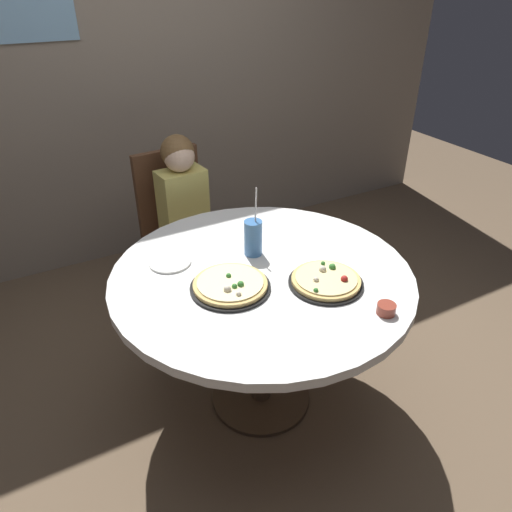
% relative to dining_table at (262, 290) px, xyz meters
% --- Properties ---
extents(ground_plane, '(8.00, 8.00, 0.00)m').
position_rel_dining_table_xyz_m(ground_plane, '(0.00, 0.00, -0.66)').
color(ground_plane, brown).
extents(wall_with_window, '(5.20, 0.14, 2.90)m').
position_rel_dining_table_xyz_m(wall_with_window, '(-0.00, 1.80, 0.80)').
color(wall_with_window, gray).
rests_on(wall_with_window, ground_plane).
extents(dining_table, '(1.26, 1.26, 0.75)m').
position_rel_dining_table_xyz_m(dining_table, '(0.00, 0.00, 0.00)').
color(dining_table, white).
rests_on(dining_table, ground_plane).
extents(chair_wooden, '(0.44, 0.44, 0.95)m').
position_rel_dining_table_xyz_m(chair_wooden, '(-0.01, 1.02, -0.13)').
color(chair_wooden, brown).
rests_on(chair_wooden, ground_plane).
extents(diner_child, '(0.28, 0.42, 1.08)m').
position_rel_dining_table_xyz_m(diner_child, '(0.01, 0.84, -0.17)').
color(diner_child, '#3F4766').
rests_on(diner_child, ground_plane).
extents(pizza_veggie, '(0.32, 0.32, 0.05)m').
position_rel_dining_table_xyz_m(pizza_veggie, '(-0.17, -0.05, 0.11)').
color(pizza_veggie, black).
rests_on(pizza_veggie, dining_table).
extents(pizza_cheese, '(0.30, 0.30, 0.05)m').
position_rel_dining_table_xyz_m(pizza_cheese, '(0.18, -0.20, 0.11)').
color(pizza_cheese, black).
rests_on(pizza_cheese, dining_table).
extents(soda_cup, '(0.08, 0.08, 0.31)m').
position_rel_dining_table_xyz_m(soda_cup, '(0.04, 0.15, 0.17)').
color(soda_cup, '#3F72B2').
rests_on(soda_cup, dining_table).
extents(sauce_bowl, '(0.07, 0.07, 0.04)m').
position_rel_dining_table_xyz_m(sauce_bowl, '(0.26, -0.46, 0.11)').
color(sauce_bowl, brown).
rests_on(sauce_bowl, dining_table).
extents(plate_small, '(0.18, 0.18, 0.01)m').
position_rel_dining_table_xyz_m(plate_small, '(-0.31, 0.25, 0.10)').
color(plate_small, white).
rests_on(plate_small, dining_table).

